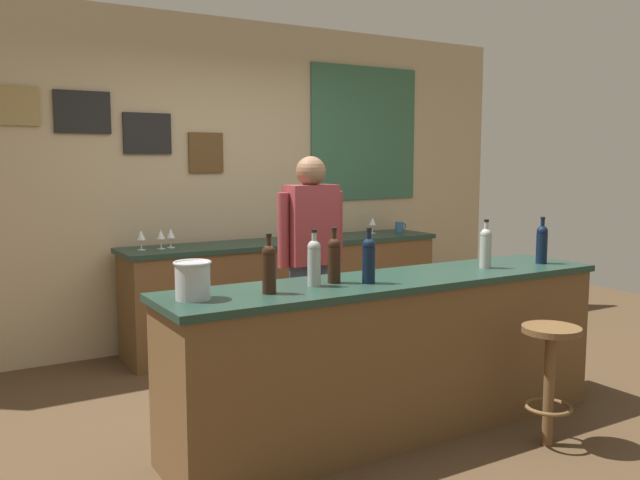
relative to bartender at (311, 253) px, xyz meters
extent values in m
plane|color=#4C3823|center=(-0.04, -0.62, -0.94)|extent=(10.00, 10.00, 0.00)
cube|color=tan|center=(-0.04, 1.41, 0.46)|extent=(6.00, 0.06, 2.80)
cube|color=#997F4C|center=(-1.74, 1.37, 1.05)|extent=(0.39, 0.02, 0.29)
cube|color=black|center=(-1.24, 1.37, 1.02)|extent=(0.42, 0.02, 0.32)
cube|color=black|center=(-0.74, 1.37, 0.87)|extent=(0.39, 0.02, 0.33)
cube|color=brown|center=(-0.24, 1.37, 0.72)|extent=(0.31, 0.02, 0.34)
cube|color=#38664C|center=(1.41, 1.37, 0.91)|extent=(1.21, 0.02, 1.28)
cube|color=brown|center=(-0.04, -1.02, -0.50)|extent=(2.72, 0.57, 0.88)
cube|color=#1E382D|center=(-0.04, -1.02, -0.04)|extent=(2.78, 0.60, 0.04)
cube|color=brown|center=(0.36, 1.03, -0.51)|extent=(2.82, 0.53, 0.86)
cube|color=#1E382D|center=(0.36, 1.03, -0.06)|extent=(2.88, 0.56, 0.04)
cylinder|color=#384766|center=(0.10, 0.00, -0.51)|extent=(0.13, 0.13, 0.86)
cylinder|color=#384766|center=(-0.10, 0.00, -0.51)|extent=(0.13, 0.13, 0.86)
cube|color=maroon|center=(0.00, 0.00, 0.20)|extent=(0.36, 0.20, 0.56)
sphere|color=brown|center=(0.00, 0.00, 0.58)|extent=(0.21, 0.21, 0.21)
cylinder|color=maroon|center=(0.22, 0.00, 0.17)|extent=(0.08, 0.08, 0.52)
cylinder|color=maroon|center=(-0.22, 0.00, 0.17)|extent=(0.08, 0.08, 0.52)
cylinder|color=brown|center=(0.59, -1.62, -0.61)|extent=(0.06, 0.06, 0.65)
torus|color=brown|center=(0.59, -1.62, -0.72)|extent=(0.26, 0.26, 0.02)
cylinder|color=brown|center=(0.59, -1.62, -0.27)|extent=(0.32, 0.32, 0.03)
cylinder|color=black|center=(-0.86, -1.06, 0.08)|extent=(0.07, 0.07, 0.20)
sphere|color=black|center=(-0.86, -1.06, 0.20)|extent=(0.07, 0.07, 0.07)
cylinder|color=black|center=(-0.86, -1.06, 0.23)|extent=(0.03, 0.03, 0.09)
cylinder|color=black|center=(-0.86, -1.06, 0.28)|extent=(0.03, 0.03, 0.02)
cylinder|color=#999E99|center=(-0.57, -1.01, 0.08)|extent=(0.07, 0.07, 0.20)
sphere|color=#999E99|center=(-0.57, -1.01, 0.20)|extent=(0.07, 0.07, 0.07)
cylinder|color=#999E99|center=(-0.57, -1.01, 0.23)|extent=(0.03, 0.03, 0.09)
cylinder|color=black|center=(-0.57, -1.01, 0.28)|extent=(0.03, 0.03, 0.02)
cylinder|color=black|center=(-0.42, -0.98, 0.08)|extent=(0.07, 0.07, 0.20)
sphere|color=black|center=(-0.42, -0.98, 0.20)|extent=(0.07, 0.07, 0.07)
cylinder|color=black|center=(-0.42, -0.98, 0.23)|extent=(0.03, 0.03, 0.09)
cylinder|color=black|center=(-0.42, -0.98, 0.28)|extent=(0.03, 0.03, 0.02)
cylinder|color=black|center=(-0.27, -1.09, 0.08)|extent=(0.07, 0.07, 0.20)
sphere|color=black|center=(-0.27, -1.09, 0.20)|extent=(0.07, 0.07, 0.07)
cylinder|color=black|center=(-0.27, -1.09, 0.23)|extent=(0.03, 0.03, 0.09)
cylinder|color=black|center=(-0.27, -1.09, 0.28)|extent=(0.03, 0.03, 0.02)
cylinder|color=#999E99|center=(0.66, -1.04, 0.08)|extent=(0.07, 0.07, 0.20)
sphere|color=#999E99|center=(0.66, -1.04, 0.20)|extent=(0.07, 0.07, 0.07)
cylinder|color=#999E99|center=(0.66, -1.04, 0.23)|extent=(0.03, 0.03, 0.09)
cylinder|color=black|center=(0.66, -1.04, 0.28)|extent=(0.03, 0.03, 0.02)
cylinder|color=black|center=(1.11, -1.09, 0.08)|extent=(0.07, 0.07, 0.20)
sphere|color=black|center=(1.11, -1.09, 0.20)|extent=(0.07, 0.07, 0.07)
cylinder|color=black|center=(1.11, -1.09, 0.23)|extent=(0.03, 0.03, 0.09)
cylinder|color=black|center=(1.11, -1.09, 0.28)|extent=(0.03, 0.03, 0.02)
cylinder|color=#B7BABF|center=(-1.25, -1.00, 0.07)|extent=(0.17, 0.17, 0.18)
torus|color=#B7BABF|center=(-1.25, -1.00, 0.16)|extent=(0.19, 0.19, 0.02)
cylinder|color=silver|center=(-0.90, 1.05, -0.03)|extent=(0.06, 0.06, 0.00)
cylinder|color=silver|center=(-0.90, 1.05, 0.01)|extent=(0.01, 0.01, 0.07)
cone|color=silver|center=(-0.90, 1.05, 0.08)|extent=(0.07, 0.07, 0.08)
cylinder|color=silver|center=(-0.75, 1.04, -0.03)|extent=(0.06, 0.06, 0.00)
cylinder|color=silver|center=(-0.75, 1.04, 0.01)|extent=(0.01, 0.01, 0.07)
cone|color=silver|center=(-0.75, 1.04, 0.08)|extent=(0.07, 0.07, 0.08)
cylinder|color=silver|center=(-0.66, 1.06, -0.03)|extent=(0.06, 0.06, 0.00)
cylinder|color=silver|center=(-0.66, 1.06, 0.01)|extent=(0.01, 0.01, 0.07)
cone|color=silver|center=(-0.66, 1.06, 0.08)|extent=(0.07, 0.07, 0.08)
cylinder|color=silver|center=(0.43, 0.99, -0.03)|extent=(0.06, 0.06, 0.00)
cylinder|color=silver|center=(0.43, 0.99, 0.01)|extent=(0.01, 0.01, 0.07)
cone|color=silver|center=(0.43, 0.99, 0.08)|extent=(0.07, 0.07, 0.08)
cylinder|color=silver|center=(1.32, 1.11, -0.03)|extent=(0.06, 0.06, 0.00)
cylinder|color=silver|center=(1.32, 1.11, 0.01)|extent=(0.01, 0.01, 0.07)
cone|color=silver|center=(1.32, 1.11, 0.08)|extent=(0.07, 0.07, 0.08)
cylinder|color=#336699|center=(1.63, 1.10, 0.01)|extent=(0.08, 0.08, 0.09)
torus|color=#336699|center=(1.69, 1.10, 0.02)|extent=(0.06, 0.01, 0.06)
camera|label=1|loc=(-2.36, -4.05, 0.66)|focal=37.56mm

